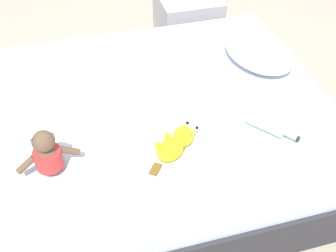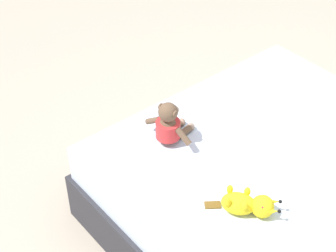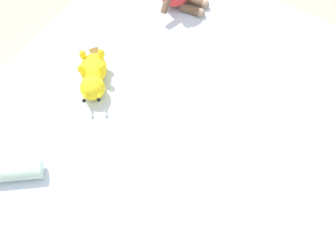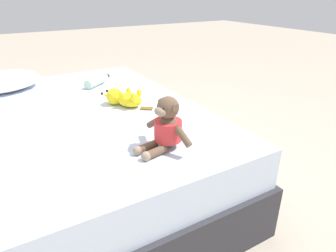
{
  "view_description": "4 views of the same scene",
  "coord_description": "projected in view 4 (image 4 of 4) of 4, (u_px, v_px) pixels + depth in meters",
  "views": [
    {
      "loc": [
        1.65,
        -0.42,
        1.89
      ],
      "look_at": [
        0.34,
        -0.06,
        0.62
      ],
      "focal_mm": 43.29,
      "sensor_mm": 36.0,
      "label": 1
    },
    {
      "loc": [
        1.64,
        0.95,
        2.26
      ],
      "look_at": [
        0.35,
        -0.61,
        0.59
      ],
      "focal_mm": 57.64,
      "sensor_mm": 36.0,
      "label": 2
    },
    {
      "loc": [
        -0.36,
        0.57,
        1.74
      ],
      "look_at": [
        0.0,
        0.0,
        0.54
      ],
      "focal_mm": 39.31,
      "sensor_mm": 36.0,
      "label": 3
    },
    {
      "loc": [
        -0.24,
        -1.62,
        1.13
      ],
      "look_at": [
        0.35,
        -0.61,
        0.59
      ],
      "focal_mm": 31.88,
      "sensor_mm": 36.0,
      "label": 4
    }
  ],
  "objects": [
    {
      "name": "glass_bottle",
      "position": [
        96.0,
        81.0,
        2.15
      ],
      "size": [
        0.24,
        0.2,
        0.07
      ],
      "color": "#B2D1B7",
      "rests_on": "bed"
    },
    {
      "name": "plush_yellow_creature",
      "position": [
        123.0,
        98.0,
        1.78
      ],
      "size": [
        0.25,
        0.29,
        0.1
      ],
      "color": "yellow",
      "rests_on": "bed"
    },
    {
      "name": "ground_plane",
      "position": [
        69.0,
        189.0,
        1.85
      ],
      "size": [
        16.0,
        16.0,
        0.0
      ],
      "primitive_type": "plane",
      "color": "#B7A893"
    },
    {
      "name": "bed",
      "position": [
        64.0,
        155.0,
        1.75
      ],
      "size": [
        1.59,
        1.83,
        0.49
      ],
      "color": "#2D2D33",
      "rests_on": "ground_plane"
    },
    {
      "name": "pillow",
      "position": [
        2.0,
        82.0,
        2.04
      ],
      "size": [
        0.56,
        0.45,
        0.13
      ],
      "color": "white",
      "rests_on": "bed"
    },
    {
      "name": "plush_monkey",
      "position": [
        166.0,
        127.0,
        1.28
      ],
      "size": [
        0.24,
        0.29,
        0.24
      ],
      "color": "brown",
      "rests_on": "bed"
    }
  ]
}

